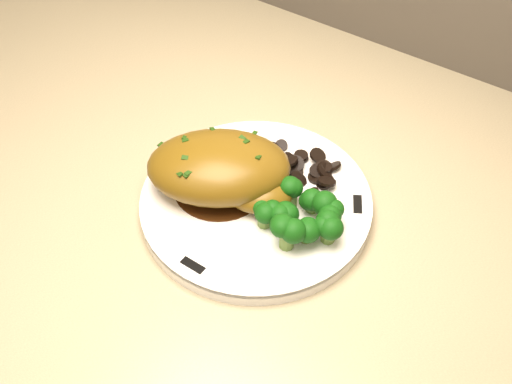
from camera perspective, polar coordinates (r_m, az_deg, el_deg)
The scene contains 8 objects.
plate at distance 0.68m, azimuth -0.00°, elevation -1.03°, with size 0.24×0.24×0.02m, color white.
rim_accent_0 at distance 0.68m, azimuth 9.01°, elevation -1.10°, with size 0.03×0.01×0.00m, color black.
rim_accent_1 at distance 0.74m, azimuth -3.50°, elevation 5.00°, with size 0.03×0.01×0.00m, color black.
rim_accent_2 at distance 0.62m, azimuth -5.64°, elevation -6.52°, with size 0.03×0.01×0.00m, color black.
gravy_pool at distance 0.69m, azimuth -3.22°, elevation 0.51°, with size 0.10×0.10×0.00m, color #361A09.
chicken_breast at distance 0.66m, azimuth -2.90°, elevation 1.96°, with size 0.18×0.17×0.06m.
mushroom_pile at distance 0.70m, azimuth 3.88°, elevation 1.89°, with size 0.08×0.06×0.02m.
broccoli_florets at distance 0.64m, azimuth 3.97°, elevation -2.00°, with size 0.09×0.08×0.03m.
Camera 1 is at (0.19, 1.26, 1.41)m, focal length 45.00 mm.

